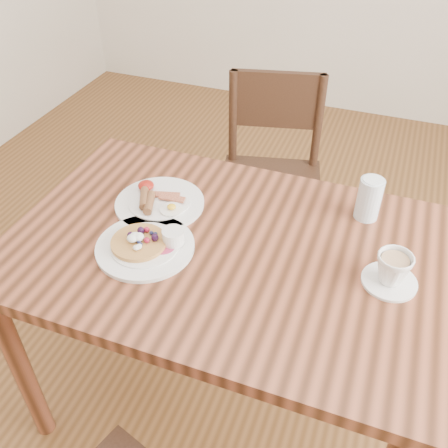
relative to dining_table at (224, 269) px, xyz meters
name	(u,v)px	position (x,y,z in m)	size (l,w,h in m)	color
ground	(224,394)	(0.00, 0.00, -0.65)	(5.00, 5.00, 0.00)	brown
dining_table	(224,269)	(0.00, 0.00, 0.00)	(1.20, 0.80, 0.75)	brown
chair_far	(271,172)	(-0.07, 0.77, -0.16)	(0.51, 0.51, 0.88)	#352013
pancake_plate	(147,244)	(-0.19, -0.09, 0.11)	(0.27, 0.27, 0.06)	white
breakfast_plate	(158,202)	(-0.25, 0.10, 0.11)	(0.27, 0.27, 0.04)	white
teacup_saucer	(392,271)	(0.44, 0.01, 0.14)	(0.14, 0.14, 0.09)	white
water_glass	(369,199)	(0.35, 0.26, 0.16)	(0.07, 0.07, 0.13)	silver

